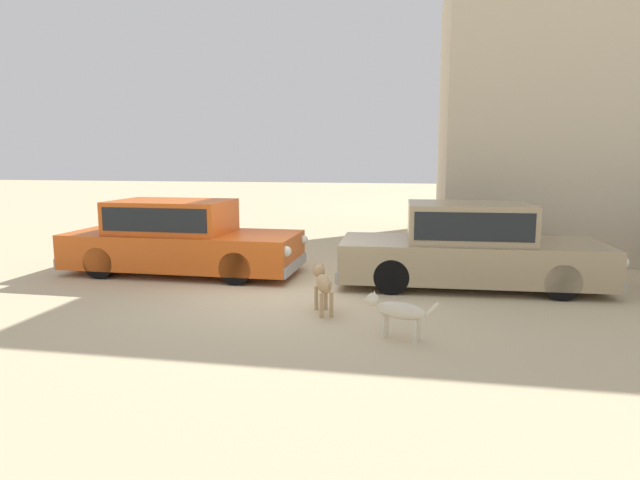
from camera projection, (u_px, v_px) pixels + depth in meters
name	position (u px, v px, depth m)	size (l,w,h in m)	color
ground_plane	(286.00, 290.00, 9.71)	(80.00, 80.00, 0.00)	#CCB78E
parked_sedan_nearest	(179.00, 237.00, 11.08)	(4.85, 1.83, 1.49)	#D15619
parked_sedan_second	(469.00, 246.00, 9.92)	(4.90, 1.95, 1.54)	tan
stray_dog_spotted	(323.00, 283.00, 8.29)	(0.47, 1.04, 0.71)	tan
stray_dog_tan	(396.00, 310.00, 7.11)	(1.02, 0.41, 0.59)	beige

